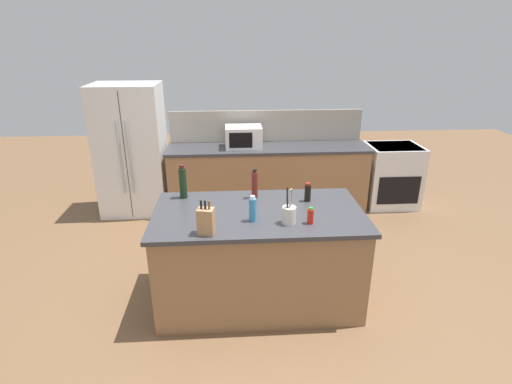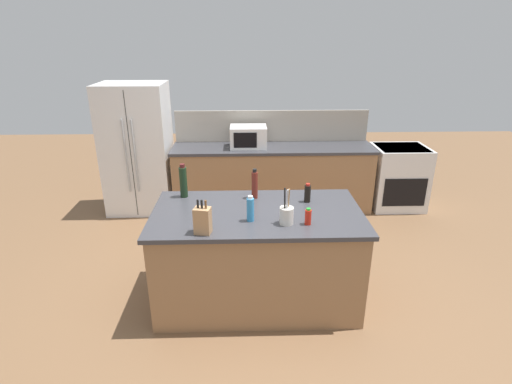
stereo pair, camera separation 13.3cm
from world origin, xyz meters
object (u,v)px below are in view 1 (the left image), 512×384
Objects in this scene: refrigerator at (132,150)px; microwave at (244,137)px; hot_sauce_bottle at (310,216)px; soy_sauce_bottle at (308,193)px; range_oven at (391,175)px; wine_bottle at (183,182)px; dish_soap_bottle at (253,209)px; vinegar_bottle at (255,184)px; knife_block at (206,221)px; utensil_crock at (289,214)px.

microwave is (1.58, -0.05, 0.18)m from refrigerator.
soy_sauce_bottle reaches higher than hot_sauce_bottle.
soy_sauce_bottle is at bearing -74.82° from microwave.
refrigerator is 3.82m from range_oven.
dish_soap_bottle is (0.65, -0.57, -0.05)m from wine_bottle.
microwave is at bearing 180.00° from range_oven.
microwave is 2.19× the size of dish_soap_bottle.
wine_bottle is at bearing 175.60° from vinegar_bottle.
refrigerator is 1.59m from microwave.
soy_sauce_bottle is 0.62× the size of vinegar_bottle.
utensil_crock is at bearing 23.77° from knife_block.
range_oven is 2.72× the size of wine_bottle.
range_oven is 2.30m from microwave.
dish_soap_bottle reaches higher than hot_sauce_bottle.
refrigerator reaches higher than dish_soap_bottle.
knife_block is at bearing -171.45° from hot_sauce_bottle.
knife_block is at bearing -98.73° from microwave.
refrigerator is at bearing 130.01° from vinegar_bottle.
wine_bottle reaches higher than dish_soap_bottle.
wine_bottle is 0.70m from vinegar_bottle.
soy_sauce_bottle is 0.52m from vinegar_bottle.
knife_block reaches higher than range_oven.
dish_soap_bottle is at bearing 167.65° from utensil_crock.
utensil_crock is 1.72× the size of soy_sauce_bottle.
range_oven is at bearing 54.89° from hot_sauce_bottle.
microwave is at bearing 100.81° from hot_sauce_bottle.
soy_sauce_bottle is at bearing -43.89° from refrigerator.
knife_block is 0.82m from wine_bottle.
knife_block is (-2.61, -2.60, 0.59)m from range_oven.
refrigerator reaches higher than hot_sauce_bottle.
dish_soap_bottle is 1.57× the size of hot_sauce_bottle.
refrigerator is 2.52m from vinegar_bottle.
knife_block is at bearing -71.66° from wine_bottle.
utensil_crock is (0.69, 0.15, -0.03)m from knife_block.
utensil_crock is 2.17× the size of hot_sauce_bottle.
wine_bottle reaches higher than knife_block.
dish_soap_bottle is (-0.30, 0.07, 0.03)m from utensil_crock.
knife_block reaches higher than dish_soap_bottle.
wine_bottle is (0.92, -1.87, 0.19)m from refrigerator.
vinegar_bottle is at bearing -139.19° from range_oven.
dish_soap_bottle is at bearing -90.31° from microwave.
soy_sauce_bottle is at bearing 35.99° from dish_soap_bottle.
soy_sauce_bottle is (0.25, 0.47, 0.01)m from utensil_crock.
vinegar_bottle is (0.04, -1.88, -0.01)m from microwave.
utensil_crock is at bearing -83.24° from microwave.
utensil_crock is 0.18m from hot_sauce_bottle.
soy_sauce_bottle is at bearing -12.58° from vinegar_bottle.
utensil_crock is 0.95× the size of wine_bottle.
vinegar_bottle is at bearing 113.61° from utensil_crock.
range_oven is 3.32m from dish_soap_bottle.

